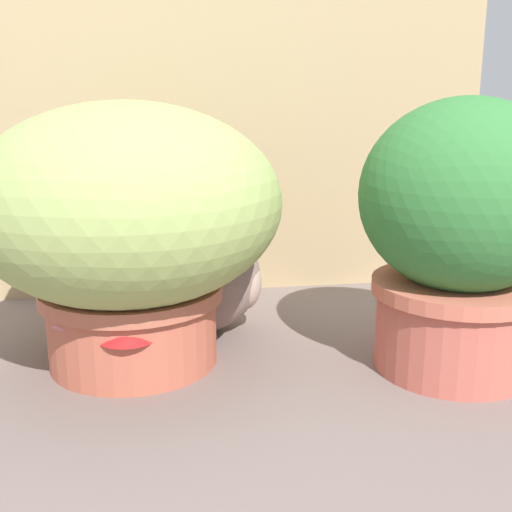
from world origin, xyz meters
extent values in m
plane|color=#6E5F5B|center=(0.00, 0.00, 0.00)|extent=(6.00, 6.00, 0.00)
cube|color=tan|center=(0.06, 0.47, 0.36)|extent=(1.28, 0.03, 0.71)
cylinder|color=#B65B44|center=(-0.12, 0.07, 0.07)|extent=(0.29, 0.29, 0.14)
cylinder|color=#B56049|center=(-0.12, 0.07, 0.13)|extent=(0.31, 0.31, 0.02)
ellipsoid|color=#93A85A|center=(-0.12, 0.07, 0.28)|extent=(0.51, 0.51, 0.33)
cylinder|color=#BE5B4D|center=(0.41, -0.05, 0.08)|extent=(0.26, 0.26, 0.16)
cylinder|color=#C4634D|center=(0.41, -0.05, 0.14)|extent=(0.28, 0.28, 0.02)
ellipsoid|color=#307134|center=(0.41, -0.05, 0.30)|extent=(0.34, 0.34, 0.31)
ellipsoid|color=gray|center=(-0.01, 0.19, 0.11)|extent=(0.26, 0.17, 0.22)
ellipsoid|color=tan|center=(0.09, 0.19, 0.10)|extent=(0.07, 0.10, 0.11)
sphere|color=gray|center=(0.10, 0.19, 0.23)|extent=(0.11, 0.11, 0.11)
cone|color=gray|center=(0.10, 0.22, 0.29)|extent=(0.04, 0.04, 0.04)
cone|color=gray|center=(0.10, 0.16, 0.29)|extent=(0.04, 0.04, 0.04)
cylinder|color=gray|center=(-0.12, 0.23, 0.02)|extent=(0.18, 0.04, 0.07)
cylinder|color=silver|center=(-0.12, -0.05, 0.04)|extent=(0.04, 0.04, 0.09)
cone|color=red|center=(-0.12, -0.05, 0.11)|extent=(0.09, 0.09, 0.04)
cylinder|color=silver|center=(-0.20, 0.00, 0.05)|extent=(0.04, 0.04, 0.10)
cone|color=pink|center=(-0.20, 0.00, 0.12)|extent=(0.09, 0.09, 0.05)
camera|label=1|loc=(-0.08, -0.99, 0.45)|focal=44.49mm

